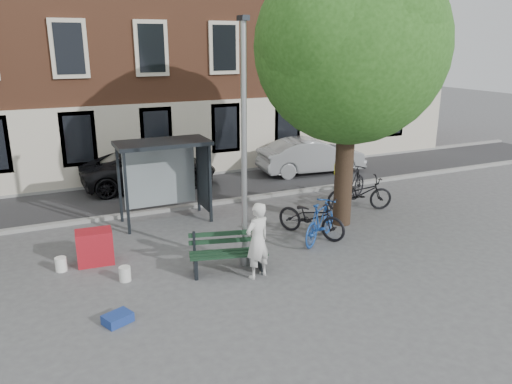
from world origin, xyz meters
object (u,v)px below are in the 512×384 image
object	(u,v)px
notice_sign	(337,178)
lamppost	(244,160)
car_dark	(149,168)
bike_d	(352,184)
bench	(228,255)
bike_c	(311,217)
bike_a	(360,193)
bus_shelter	(175,161)
bike_b	(320,221)
car_silver	(311,156)
painter	(257,241)
red_stand	(95,247)

from	to	relation	value
notice_sign	lamppost	bearing A→B (deg)	-169.39
car_dark	bike_d	bearing A→B (deg)	-127.94
bench	bike_c	size ratio (longest dim) A/B	0.90
lamppost	bike_a	distance (m)	6.21
bus_shelter	bike_b	size ratio (longest dim) A/B	1.42
bench	notice_sign	world-z (taller)	notice_sign
bench	bike_c	xyz separation A→B (m)	(3.12, 1.22, 0.13)
bus_shelter	bike_b	xyz separation A→B (m)	(3.20, -3.57, -1.32)
bus_shelter	car_dark	xyz separation A→B (m)	(0.09, 4.18, -1.19)
lamppost	car_silver	world-z (taller)	lamppost
bike_c	car_dark	world-z (taller)	car_dark
bike_d	notice_sign	bearing A→B (deg)	91.80
bike_b	notice_sign	world-z (taller)	notice_sign
notice_sign	bike_a	bearing A→B (deg)	-40.04
lamppost	bench	distance (m)	2.40
lamppost	notice_sign	bearing A→B (deg)	30.34
bike_d	car_silver	bearing A→B (deg)	-40.11
lamppost	bus_shelter	size ratio (longest dim) A/B	2.14
painter	red_stand	world-z (taller)	painter
bike_d	red_stand	size ratio (longest dim) A/B	2.33
bike_a	lamppost	bearing A→B (deg)	131.95
painter	bike_d	size ratio (longest dim) A/B	0.91
bike_b	painter	bearing A→B (deg)	81.37
lamppost	bike_a	xyz separation A→B (m)	(5.30, 2.36, -2.19)
notice_sign	bus_shelter	bearing A→B (deg)	144.45
bike_b	bike_c	world-z (taller)	bike_b
lamppost	bike_c	world-z (taller)	lamppost
bus_shelter	bike_c	bearing A→B (deg)	-44.34
lamppost	car_dark	world-z (taller)	lamppost
bike_a	bench	bearing A→B (deg)	131.78
bike_a	bike_b	bearing A→B (deg)	141.94
painter	bike_d	distance (m)	7.09
bike_b	red_stand	distance (m)	6.20
car_silver	red_stand	bearing A→B (deg)	125.51
bench	bus_shelter	bearing A→B (deg)	105.52
bike_c	bike_a	bearing A→B (deg)	-2.31
painter	notice_sign	xyz separation A→B (m)	(4.54, 3.45, 0.21)
bus_shelter	red_stand	xyz separation A→B (m)	(-2.89, -2.42, -1.47)
lamppost	notice_sign	distance (m)	5.49
bike_c	notice_sign	distance (m)	2.62
bike_c	bike_d	distance (m)	3.94
bike_b	bike_c	xyz separation A→B (m)	(-0.02, 0.46, -0.02)
bus_shelter	bike_a	size ratio (longest dim) A/B	1.27
bike_d	painter	bearing A→B (deg)	96.03
bike_b	bike_c	distance (m)	0.46
bench	painter	bearing A→B (deg)	-32.50
bike_b	bike_d	size ratio (longest dim) A/B	0.96
painter	notice_sign	world-z (taller)	painter
red_stand	notice_sign	size ratio (longest dim) A/B	0.54
bike_a	red_stand	bearing A→B (deg)	112.35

